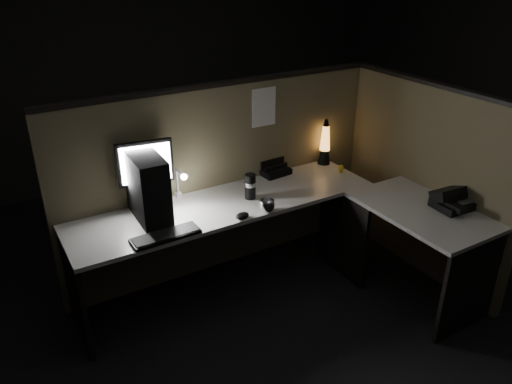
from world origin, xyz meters
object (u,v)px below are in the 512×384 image
pc_tower (147,187)px  keyboard (166,236)px  lava_lamp (325,145)px  desk_phone (451,200)px  monitor (146,168)px

pc_tower → keyboard: pc_tower is taller
lava_lamp → desk_phone: bearing=-76.4°
keyboard → lava_lamp: 1.70m
monitor → keyboard: monitor is taller
keyboard → lava_lamp: lava_lamp is taller
lava_lamp → pc_tower: bearing=-174.8°
pc_tower → monitor: bearing=74.3°
monitor → desk_phone: size_ratio=1.78×
pc_tower → keyboard: (-0.01, -0.31, -0.22)m
monitor → keyboard: (-0.06, -0.46, -0.29)m
pc_tower → lava_lamp: size_ratio=1.15×
desk_phone → monitor: bearing=152.9°
pc_tower → monitor: size_ratio=0.92×
pc_tower → lava_lamp: (1.62, 0.15, -0.06)m
desk_phone → keyboard: bearing=165.0°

